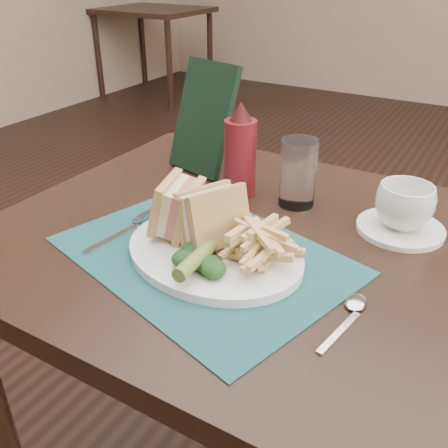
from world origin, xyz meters
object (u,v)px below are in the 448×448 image
at_px(saucer, 400,229).
at_px(check_presenter, 204,118).
at_px(sandwich_half_a, 165,205).
at_px(ketchup_bottle, 240,149).
at_px(drinking_glass, 298,173).
at_px(sandwich_half_b, 206,211).
at_px(plate, 214,252).
at_px(placemat, 204,255).
at_px(coffee_cup, 404,206).
at_px(table_bg_left, 155,53).
at_px(table_main, 247,388).

bearing_deg(saucer, check_presenter, 171.22).
bearing_deg(sandwich_half_a, ketchup_bottle, 70.09).
relative_size(drinking_glass, check_presenter, 0.55).
bearing_deg(sandwich_half_b, plate, -10.15).
bearing_deg(plate, check_presenter, 134.49).
xyz_separation_m(sandwich_half_a, check_presenter, (-0.12, 0.30, 0.05)).
height_order(sandwich_half_a, ketchup_bottle, ketchup_bottle).
xyz_separation_m(placemat, saucer, (0.25, 0.24, 0.00)).
relative_size(plate, sandwich_half_b, 3.00).
bearing_deg(placemat, coffee_cup, 43.91).
height_order(sandwich_half_b, saucer, sandwich_half_b).
bearing_deg(coffee_cup, table_bg_left, 133.95).
bearing_deg(plate, table_main, 90.38).
bearing_deg(table_bg_left, ketchup_bottle, -49.53).
height_order(sandwich_half_b, check_presenter, check_presenter).
height_order(plate, drinking_glass, drinking_glass).
xyz_separation_m(sandwich_half_b, coffee_cup, (0.26, 0.22, -0.02)).
height_order(placemat, sandwich_half_b, sandwich_half_b).
bearing_deg(table_bg_left, placemat, -51.02).
xyz_separation_m(plate, ketchup_bottle, (-0.08, 0.24, 0.08)).
distance_m(table_bg_left, ketchup_bottle, 3.85).
height_order(sandwich_half_a, sandwich_half_b, sandwich_half_b).
distance_m(sandwich_half_b, coffee_cup, 0.34).
relative_size(saucer, ketchup_bottle, 0.81).
bearing_deg(ketchup_bottle, plate, -70.21).
height_order(saucer, drinking_glass, drinking_glass).
xyz_separation_m(sandwich_half_b, saucer, (0.26, 0.22, -0.06)).
bearing_deg(table_main, drinking_glass, 82.63).
bearing_deg(plate, sandwich_half_a, -174.49).
distance_m(sandwich_half_b, check_presenter, 0.35).
distance_m(table_main, sandwich_half_b, 0.45).
xyz_separation_m(plate, saucer, (0.23, 0.24, -0.00)).
relative_size(table_main, ketchup_bottle, 4.84).
xyz_separation_m(sandwich_half_a, coffee_cup, (0.33, 0.23, -0.02)).
distance_m(coffee_cup, check_presenter, 0.46).
bearing_deg(check_presenter, drinking_glass, -0.27).
xyz_separation_m(sandwich_half_b, ketchup_bottle, (-0.06, 0.22, 0.03)).
relative_size(table_main, check_presenter, 3.77).
distance_m(table_main, saucer, 0.46).
distance_m(table_main, ketchup_bottle, 0.50).
relative_size(table_bg_left, coffee_cup, 9.13).
height_order(coffee_cup, check_presenter, check_presenter).
bearing_deg(ketchup_bottle, table_bg_left, 130.47).
relative_size(table_main, sandwich_half_a, 9.44).
xyz_separation_m(table_main, table_bg_left, (-2.58, 3.04, 0.00)).
bearing_deg(coffee_cup, sandwich_half_b, -140.16).
xyz_separation_m(placemat, plate, (0.02, 0.00, 0.01)).
bearing_deg(table_bg_left, sandwich_half_a, -51.82).
xyz_separation_m(table_main, coffee_cup, (0.22, 0.14, 0.42)).
height_order(sandwich_half_a, coffee_cup, sandwich_half_a).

